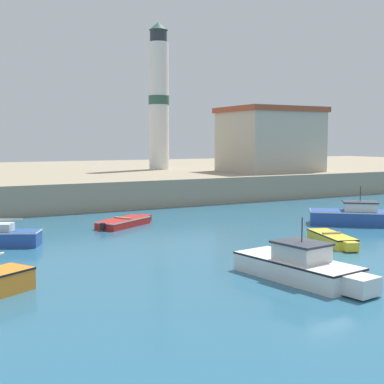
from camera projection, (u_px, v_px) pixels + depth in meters
The scene contains 8 objects.
ground_plane at pixel (318, 262), 22.32m from camera, with size 200.00×200.00×0.00m, color #28607F.
quay_seawall at pixel (67, 178), 56.62m from camera, with size 120.00×40.00×2.10m, color gray.
dinghy_red_1 at pixel (125, 222), 31.68m from camera, with size 4.17×3.18×0.54m.
motorboat_blue_3 at pixel (359, 216), 32.14m from camera, with size 5.70×4.98×2.33m.
dinghy_yellow_4 at pixel (333, 239), 26.15m from camera, with size 2.07×4.01×0.58m.
motorboat_white_5 at pixel (300, 266), 19.44m from camera, with size 2.58×5.86×2.31m.
lighthouse at pixel (159, 98), 54.32m from camera, with size 2.09×2.09×14.81m.
harbor_shed_near_wharf at pixel (270, 139), 51.35m from camera, with size 8.71×7.23×6.10m.
Camera 1 is at (-14.99, -16.85, 5.07)m, focal length 50.00 mm.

